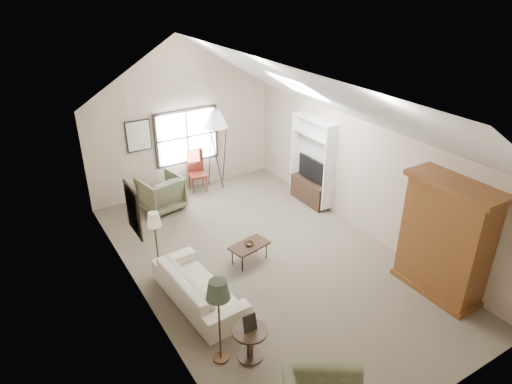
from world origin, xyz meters
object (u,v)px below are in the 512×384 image
armoire (445,239)px  side_table (250,344)px  sofa (199,287)px  side_chair (198,171)px  armchair_far (161,193)px  coffee_table (249,253)px

armoire → side_table: bearing=174.1°
sofa → side_chair: side_chair is taller
armchair_far → sofa: bearing=68.4°
coffee_table → armoire: bearing=-45.9°
armchair_far → side_table: size_ratio=1.76×
sofa → armchair_far: bearing=-14.8°
side_table → side_chair: size_ratio=0.49×
armoire → coffee_table: bearing=134.1°
armoire → sofa: bearing=152.7°
side_table → side_chair: side_chair is taller
side_chair → sofa: bearing=-104.9°
armoire → side_chair: bearing=107.8°
armchair_far → side_chair: bearing=-169.0°
sofa → armchair_far: (0.70, 3.63, 0.12)m
armoire → armchair_far: size_ratio=2.32×
coffee_table → side_chair: bearing=81.6°
armchair_far → side_table: (-0.60, -5.23, -0.16)m
sofa → armchair_far: 3.70m
sofa → side_table: size_ratio=3.99×
armoire → side_chair: 6.43m
armoire → armchair_far: armoire is taller
armoire → sofa: 4.42m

